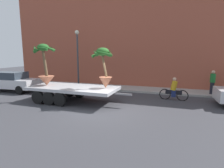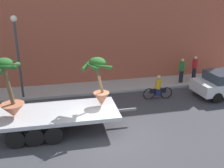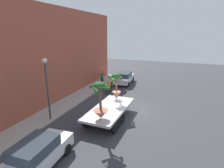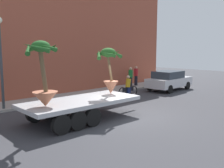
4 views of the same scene
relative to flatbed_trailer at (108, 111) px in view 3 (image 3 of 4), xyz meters
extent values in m
plane|color=#38383D|center=(2.50, -1.05, -0.76)|extent=(60.00, 60.00, 0.00)
cube|color=#A39E99|center=(2.50, 5.05, -0.69)|extent=(24.00, 2.20, 0.15)
cube|color=#9E4C38|center=(2.50, 6.75, 3.81)|extent=(24.00, 1.20, 9.16)
cube|color=#B7BABF|center=(0.25, 0.00, 0.13)|extent=(5.62, 2.56, 0.18)
cylinder|color=black|center=(-1.51, 1.17, -0.36)|extent=(0.80, 0.24, 0.80)
cylinder|color=black|center=(-1.56, -1.11, -0.36)|extent=(0.80, 0.24, 0.80)
cylinder|color=black|center=(-0.73, 1.16, -0.36)|extent=(0.80, 0.24, 0.80)
cylinder|color=black|center=(-0.78, -1.13, -0.36)|extent=(0.80, 0.24, 0.80)
cylinder|color=black|center=(0.05, 1.14, -0.36)|extent=(0.80, 0.24, 0.80)
cylinder|color=black|center=(0.00, -1.14, -0.36)|extent=(0.80, 0.24, 0.80)
cube|color=slate|center=(3.53, -0.07, -0.02)|extent=(1.00, 0.12, 0.10)
cone|color=#B26647|center=(-1.66, -0.12, 0.52)|extent=(1.02, 1.02, 0.61)
cylinder|color=brown|center=(-1.72, -0.12, 1.74)|extent=(0.37, 0.17, 1.84)
ellipsoid|color=#235B23|center=(-1.78, -0.12, 2.66)|extent=(0.74, 0.74, 0.46)
cone|color=#235B23|center=(-1.30, -0.16, 2.61)|extent=(0.28, 0.98, 0.44)
cone|color=#235B23|center=(-1.60, 0.27, 2.62)|extent=(0.88, 0.54, 0.36)
cone|color=#235B23|center=(-2.19, 0.11, 2.57)|extent=(0.63, 0.92, 0.59)
cone|color=#235B23|center=(-2.14, -0.47, 2.61)|extent=(0.86, 0.87, 0.45)
cone|color=#235B23|center=(-1.65, -0.51, 2.62)|extent=(0.87, 0.45, 0.38)
cone|color=#B26647|center=(2.35, 0.19, 0.55)|extent=(0.77, 0.77, 0.67)
cylinder|color=brown|center=(2.26, 0.19, 1.63)|extent=(0.42, 0.13, 1.49)
ellipsoid|color=#2D6B28|center=(2.17, 0.19, 2.38)|extent=(0.78, 0.78, 0.49)
cone|color=#2D6B28|center=(2.59, 0.25, 2.31)|extent=(0.34, 0.88, 0.47)
cone|color=#2D6B28|center=(2.24, 0.57, 2.34)|extent=(0.83, 0.33, 0.34)
cone|color=#2D6B28|center=(1.80, 0.50, 2.30)|extent=(0.77, 0.88, 0.58)
cone|color=#2D6B28|center=(1.82, -0.09, 2.33)|extent=(0.72, 0.85, 0.42)
cone|color=#2D6B28|center=(2.32, -0.27, 2.32)|extent=(0.99, 0.50, 0.48)
torus|color=black|center=(6.81, 2.48, -0.42)|extent=(0.74, 0.10, 0.74)
torus|color=black|center=(5.71, 2.54, -0.42)|extent=(0.74, 0.10, 0.74)
cube|color=black|center=(6.26, 2.51, -0.24)|extent=(1.04, 0.12, 0.28)
cylinder|color=gold|center=(6.26, 2.51, 0.21)|extent=(0.46, 0.37, 0.65)
sphere|color=tan|center=(6.26, 2.51, 0.63)|extent=(0.24, 0.24, 0.24)
cube|color=navy|center=(6.26, 2.51, -0.32)|extent=(0.29, 0.26, 0.44)
cube|color=silver|center=(10.80, 2.10, -0.09)|extent=(4.41, 2.06, 0.70)
cube|color=#2D3842|center=(10.59, 2.09, 0.54)|extent=(2.45, 1.80, 0.56)
cylinder|color=black|center=(12.18, 3.05, -0.44)|extent=(0.65, 0.23, 0.64)
cylinder|color=black|center=(12.25, 1.26, -0.44)|extent=(0.65, 0.23, 0.64)
cylinder|color=black|center=(9.36, 2.94, -0.44)|extent=(0.65, 0.23, 0.64)
cylinder|color=black|center=(9.43, 1.15, -0.44)|extent=(0.65, 0.23, 0.64)
cube|color=silver|center=(-6.08, 1.37, -0.09)|extent=(4.13, 1.91, 0.70)
cube|color=#2D3842|center=(-6.29, 1.36, 0.54)|extent=(2.30, 1.66, 0.56)
cylinder|color=black|center=(-4.80, 2.24, -0.44)|extent=(0.65, 0.23, 0.64)
cylinder|color=black|center=(-4.73, 0.61, -0.44)|extent=(0.65, 0.23, 0.64)
cylinder|color=black|center=(8.86, 4.61, -0.19)|extent=(0.28, 0.28, 0.85)
cylinder|color=#1E702D|center=(8.86, 4.61, 0.55)|extent=(0.36, 0.36, 0.62)
sphere|color=tan|center=(8.86, 4.61, 0.98)|extent=(0.24, 0.24, 0.24)
cylinder|color=black|center=(10.12, 5.10, -0.19)|extent=(0.28, 0.28, 0.85)
cylinder|color=red|center=(10.12, 5.10, 0.55)|extent=(0.36, 0.36, 0.62)
sphere|color=tan|center=(10.12, 5.10, 0.98)|extent=(0.24, 0.24, 0.24)
cylinder|color=#383D42|center=(-1.74, 4.25, 1.64)|extent=(0.14, 0.14, 4.50)
sphere|color=#EAEACC|center=(-1.74, 4.25, 4.04)|extent=(0.36, 0.36, 0.36)
camera|label=1|loc=(6.22, -10.08, 2.30)|focal=29.71mm
camera|label=2|loc=(0.30, -11.13, 5.47)|focal=41.52mm
camera|label=3|loc=(-12.01, -5.01, 5.99)|focal=28.82mm
camera|label=4|loc=(-6.69, -9.28, 2.53)|focal=40.19mm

